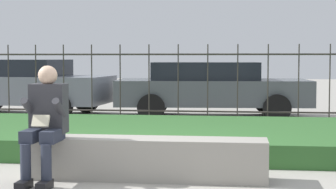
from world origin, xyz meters
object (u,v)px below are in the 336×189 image
Objects in this scene: person_seated_reader at (45,119)px; stone_bench at (147,161)px; car_parked_center at (211,87)px; car_parked_left at (21,85)px.

stone_bench is at bearing 13.91° from person_seated_reader.
stone_bench is at bearing -97.64° from car_parked_center.
stone_bench is 1.19m from person_seated_reader.
car_parked_left reaches higher than stone_bench.
person_seated_reader is at bearing -62.17° from car_parked_left.
car_parked_center is at bearing 4.25° from car_parked_left.
stone_bench is 0.63× the size of car_parked_left.
car_parked_left is at bearing 175.87° from car_parked_center.
car_parked_center is at bearing 77.90° from person_seated_reader.
person_seated_reader is (-1.06, -0.26, 0.48)m from stone_bench.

